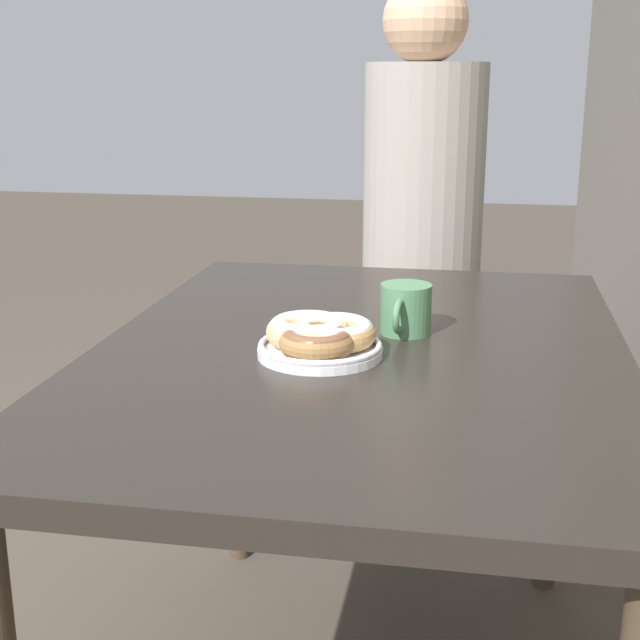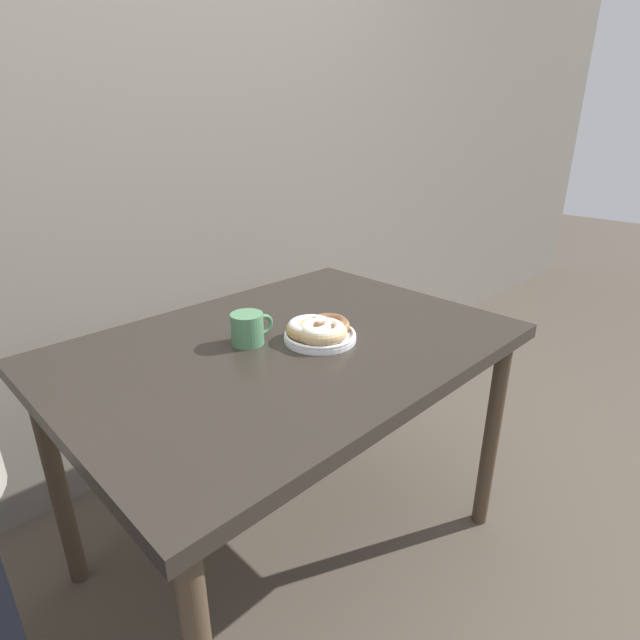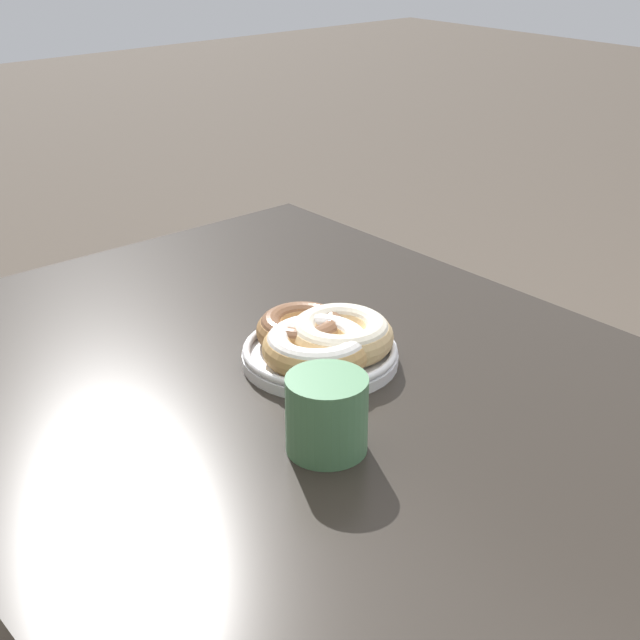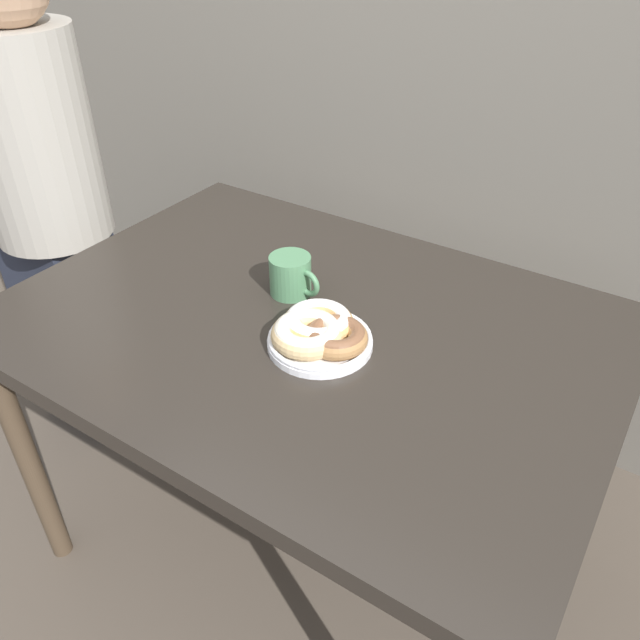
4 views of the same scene
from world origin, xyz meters
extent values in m
plane|color=#4C4238|center=(0.00, 0.00, 0.00)|extent=(14.00, 14.00, 0.00)
cube|color=slate|center=(0.00, 1.12, 1.30)|extent=(8.00, 0.05, 2.60)
cube|color=#28231E|center=(0.00, 0.36, 0.73)|extent=(1.22, 0.87, 0.04)
cylinder|color=#473828|center=(0.55, -0.02, 0.35)|extent=(0.05, 0.05, 0.71)
cylinder|color=#473828|center=(-0.55, 0.73, 0.35)|extent=(0.05, 0.05, 0.71)
cylinder|color=#473828|center=(0.55, 0.73, 0.35)|extent=(0.05, 0.05, 0.71)
cylinder|color=white|center=(0.07, 0.30, 0.76)|extent=(0.20, 0.20, 0.01)
torus|color=white|center=(0.07, 0.30, 0.77)|extent=(0.20, 0.20, 0.01)
torus|color=#9E7042|center=(0.11, 0.30, 0.78)|extent=(0.15, 0.15, 0.04)
torus|color=brown|center=(0.11, 0.30, 0.79)|extent=(0.14, 0.14, 0.03)
torus|color=tan|center=(0.05, 0.32, 0.78)|extent=(0.17, 0.17, 0.04)
torus|color=white|center=(0.05, 0.32, 0.79)|extent=(0.16, 0.16, 0.03)
torus|color=#D6B27A|center=(0.06, 0.28, 0.78)|extent=(0.19, 0.19, 0.04)
torus|color=silver|center=(0.06, 0.28, 0.79)|extent=(0.17, 0.17, 0.03)
cylinder|color=#4C7F56|center=(-0.08, 0.42, 0.79)|extent=(0.09, 0.09, 0.09)
cylinder|color=#382114|center=(-0.08, 0.42, 0.83)|extent=(0.07, 0.07, 0.00)
torus|color=#4C7F56|center=(-0.03, 0.42, 0.79)|extent=(0.06, 0.02, 0.06)
camera|label=1|loc=(1.40, 0.54, 1.19)|focal=50.00mm
camera|label=2|loc=(-0.82, -0.60, 1.32)|focal=28.00mm
camera|label=3|loc=(-0.70, 0.95, 1.29)|focal=50.00mm
camera|label=4|loc=(0.58, -0.49, 1.47)|focal=35.00mm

